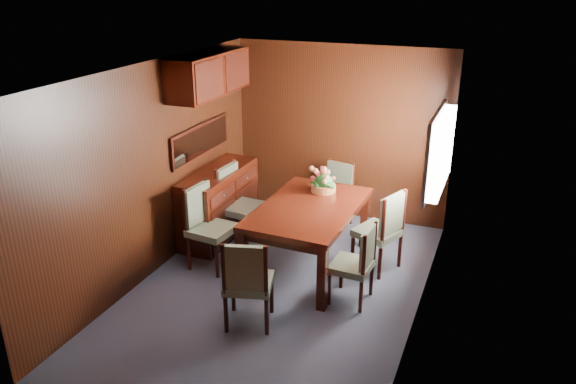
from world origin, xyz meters
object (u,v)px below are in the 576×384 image
at_px(dining_table, 309,215).
at_px(chair_head, 247,279).
at_px(chair_left_near, 206,222).
at_px(chair_right_near, 358,260).
at_px(sideboard, 219,203).
at_px(flower_centerpiece, 324,180).

height_order(dining_table, chair_head, chair_head).
relative_size(dining_table, chair_left_near, 1.70).
bearing_deg(chair_left_near, chair_right_near, 92.00).
distance_m(sideboard, chair_head, 2.14).
relative_size(sideboard, chair_left_near, 1.39).
xyz_separation_m(sideboard, chair_left_near, (0.25, -0.78, 0.11)).
bearing_deg(flower_centerpiece, chair_left_near, -142.85).
distance_m(chair_left_near, chair_head, 1.38).
distance_m(chair_right_near, chair_head, 1.21).
relative_size(sideboard, dining_table, 0.82).
xyz_separation_m(chair_left_near, chair_head, (0.99, -0.96, -0.02)).
height_order(sideboard, flower_centerpiece, flower_centerpiece).
bearing_deg(dining_table, sideboard, 165.65).
bearing_deg(chair_left_near, sideboard, -156.18).
xyz_separation_m(dining_table, chair_head, (-0.14, -1.34, -0.14)).
bearing_deg(dining_table, chair_left_near, -159.96).
bearing_deg(chair_head, chair_right_near, 27.77).
height_order(chair_right_near, flower_centerpiece, flower_centerpiece).
bearing_deg(chair_right_near, dining_table, 58.68).
bearing_deg(chair_head, chair_left_near, 119.85).
distance_m(dining_table, chair_left_near, 1.20).
height_order(sideboard, chair_left_near, chair_left_near).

